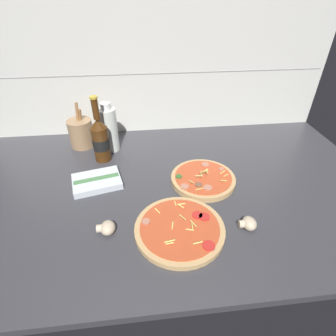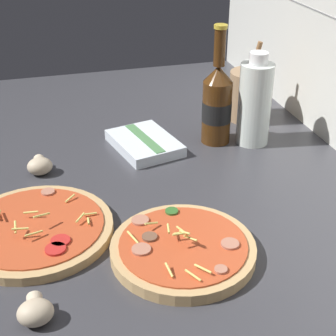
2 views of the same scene
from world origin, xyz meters
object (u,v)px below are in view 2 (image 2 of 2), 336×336
pizza_far (183,249)px  mushroom_right (40,166)px  oil_bottle (255,103)px  dish_towel (145,143)px  mushroom_left (35,311)px  utensil_crock (250,95)px  beer_bottle (217,103)px  pizza_near (35,229)px

pizza_far → mushroom_right: size_ratio=4.36×
oil_bottle → dish_towel: bearing=-98.3°
oil_bottle → mushroom_left: oil_bottle is taller
oil_bottle → utensil_crock: (-12.80, 4.69, -3.48)cm
pizza_far → utensil_crock: (-47.99, 32.06, 5.15)cm
beer_bottle → utensil_crock: bearing=128.5°
mushroom_right → pizza_near: bearing=-5.3°
oil_bottle → dish_towel: 26.36cm
oil_bottle → dish_towel: (-3.60, -24.67, -8.55)cm
pizza_near → oil_bottle: oil_bottle is taller
pizza_near → utensil_crock: size_ratio=1.35×
beer_bottle → utensil_crock: beer_bottle is taller
utensil_crock → beer_bottle: bearing=-51.5°
mushroom_right → beer_bottle: bearing=96.6°
mushroom_left → dish_towel: mushroom_left is taller
oil_bottle → utensil_crock: size_ratio=1.07×
pizza_near → mushroom_right: bearing=174.7°
mushroom_left → utensil_crock: 79.41cm
beer_bottle → mushroom_left: (46.34, -43.09, -7.73)cm
pizza_near → pizza_far: size_ratio=1.13×
mushroom_right → dish_towel: bearing=103.2°
oil_bottle → beer_bottle: bearing=-109.0°
beer_bottle → dish_towel: bearing=-93.0°
oil_bottle → pizza_far: bearing=-37.9°
pizza_near → mushroom_left: (20.46, -0.90, 0.80)cm
pizza_far → oil_bottle: (-35.19, 27.37, 8.62)cm
pizza_far → dish_towel: pizza_far is taller
utensil_crock → pizza_far: bearing=-33.7°
dish_towel → mushroom_right: bearing=-76.8°
mushroom_left → mushroom_right: same height
pizza_far → dish_towel: size_ratio=1.23×
pizza_far → utensil_crock: bearing=146.3°
pizza_near → beer_bottle: size_ratio=0.99×
oil_bottle → dish_towel: size_ratio=1.10×
pizza_near → utensil_crock: (-35.94, 54.82, 5.32)cm
pizza_far → oil_bottle: 45.40cm
beer_bottle → pizza_far: bearing=-27.1°
pizza_far → mushroom_right: (-33.28, -20.78, 0.67)cm
mushroom_left → oil_bottle: bearing=130.5°
pizza_far → mushroom_left: (8.41, -23.67, 0.63)cm
mushroom_left → dish_towel: bearing=150.8°
utensil_crock → dish_towel: 31.18cm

